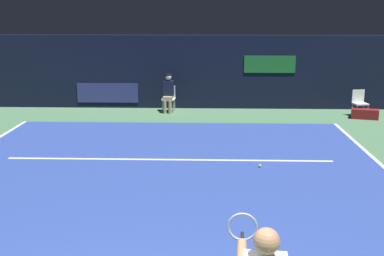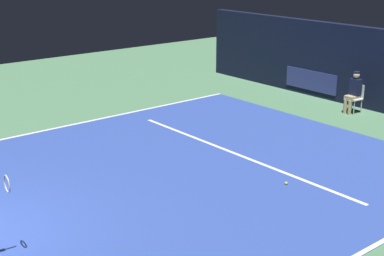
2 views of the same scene
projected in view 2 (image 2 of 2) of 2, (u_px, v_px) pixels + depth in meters
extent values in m
plane|color=#4C7A56|center=(172.00, 174.00, 12.98)|extent=(30.31, 30.31, 0.00)
cube|color=#2D479E|center=(172.00, 174.00, 12.98)|extent=(9.84, 11.76, 0.01)
cube|color=white|center=(71.00, 125.00, 16.57)|extent=(0.10, 11.76, 0.01)
cube|color=white|center=(237.00, 154.00, 14.22)|extent=(7.67, 0.10, 0.01)
cube|color=black|center=(384.00, 71.00, 17.64)|extent=(15.42, 0.30, 2.60)
cube|color=navy|center=(311.00, 80.00, 19.76)|extent=(2.20, 0.04, 0.70)
torus|color=#B2B2B7|center=(7.00, 184.00, 9.08)|extent=(0.30, 0.05, 0.30)
cube|color=white|center=(354.00, 99.00, 17.72)|extent=(0.47, 0.43, 0.04)
cube|color=white|center=(358.00, 91.00, 17.76)|extent=(0.42, 0.06, 0.42)
cylinder|color=#B2B2B7|center=(345.00, 105.00, 17.85)|extent=(0.03, 0.03, 0.46)
cylinder|color=#B2B2B7|center=(354.00, 108.00, 17.55)|extent=(0.03, 0.03, 0.46)
cylinder|color=#B2B2B7|center=(352.00, 104.00, 18.03)|extent=(0.03, 0.03, 0.46)
cylinder|color=#B2B2B7|center=(361.00, 106.00, 17.74)|extent=(0.03, 0.03, 0.46)
cube|color=tan|center=(352.00, 98.00, 17.67)|extent=(0.35, 0.42, 0.14)
cylinder|color=tan|center=(345.00, 106.00, 17.72)|extent=(0.11, 0.11, 0.46)
cylinder|color=tan|center=(350.00, 108.00, 17.58)|extent=(0.11, 0.11, 0.46)
cube|color=#141933|center=(355.00, 87.00, 17.63)|extent=(0.36, 0.25, 0.52)
sphere|color=beige|center=(357.00, 75.00, 17.52)|extent=(0.20, 0.20, 0.20)
cylinder|color=#141933|center=(357.00, 72.00, 17.49)|extent=(0.19, 0.19, 0.04)
sphere|color=#CCE033|center=(286.00, 183.00, 12.38)|extent=(0.07, 0.07, 0.07)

